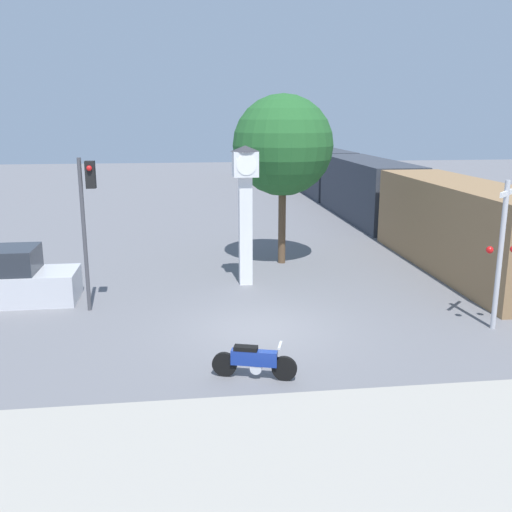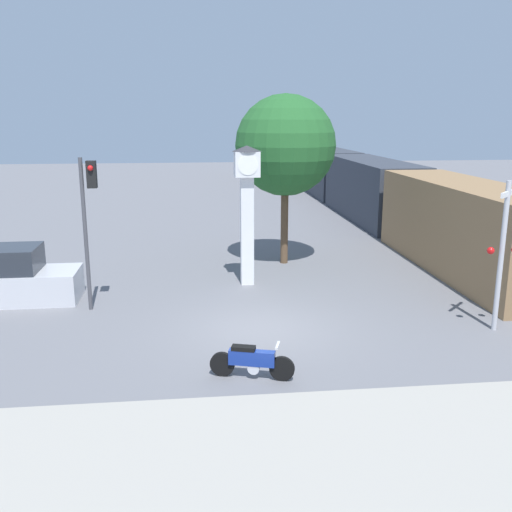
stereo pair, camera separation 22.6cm
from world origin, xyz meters
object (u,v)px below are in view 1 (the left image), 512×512
object	(u,v)px
street_tree	(283,146)
parked_car	(8,280)
motorcycle	(254,361)
traffic_light	(87,208)
clock_tower	(245,195)
freight_train	(340,179)
railroad_crossing_signal	(501,250)

from	to	relation	value
street_tree	parked_car	distance (m)	11.10
motorcycle	parked_car	size ratio (longest dim) A/B	0.45
motorcycle	traffic_light	distance (m)	7.41
motorcycle	clock_tower	size ratio (longest dim) A/B	0.39
freight_train	motorcycle	bearing A→B (deg)	-109.36
traffic_light	railroad_crossing_signal	size ratio (longest dim) A/B	1.12
freight_train	traffic_light	world-z (taller)	traffic_light
freight_train	street_tree	xyz separation A→B (m)	(-6.71, -15.59, 3.03)
clock_tower	parked_car	distance (m)	8.25
parked_car	clock_tower	bearing A→B (deg)	8.03
parked_car	street_tree	bearing A→B (deg)	22.06
motorcycle	traffic_light	world-z (taller)	traffic_light
clock_tower	railroad_crossing_signal	xyz separation A→B (m)	(6.47, -5.31, -0.92)
freight_train	railroad_crossing_signal	distance (m)	23.80
motorcycle	street_tree	world-z (taller)	street_tree
traffic_light	freight_train	bearing A→B (deg)	56.90
motorcycle	parked_car	world-z (taller)	parked_car
motorcycle	street_tree	size ratio (longest dim) A/B	0.29
street_tree	parked_car	xyz separation A→B (m)	(-9.58, -3.95, -3.98)
freight_train	street_tree	bearing A→B (deg)	-113.27
traffic_light	street_tree	size ratio (longest dim) A/B	0.70
motorcycle	railroad_crossing_signal	xyz separation A→B (m)	(7.11, 2.28, 1.86)
freight_train	street_tree	distance (m)	17.24
traffic_light	railroad_crossing_signal	bearing A→B (deg)	-14.88
clock_tower	railroad_crossing_signal	distance (m)	8.42
traffic_light	railroad_crossing_signal	xyz separation A→B (m)	(11.45, -3.04, -0.92)
railroad_crossing_signal	clock_tower	bearing A→B (deg)	140.62
railroad_crossing_signal	parked_car	xyz separation A→B (m)	(-14.26, 4.17, -1.53)
freight_train	traffic_light	xyz separation A→B (m)	(-13.47, -20.66, 1.50)
clock_tower	freight_train	bearing A→B (deg)	65.22
clock_tower	parked_car	xyz separation A→B (m)	(-7.79, -1.15, -2.45)
parked_car	railroad_crossing_signal	bearing A→B (deg)	-16.62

